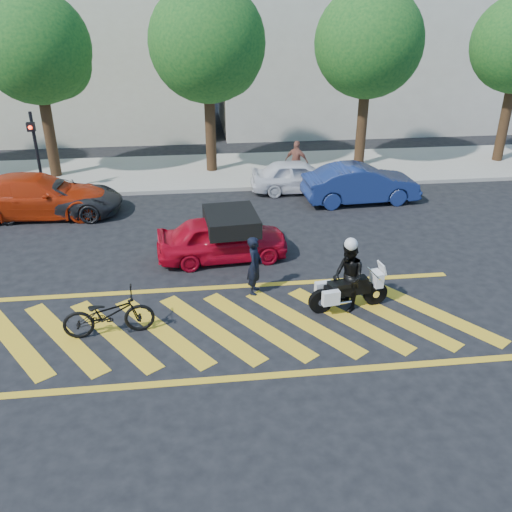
{
  "coord_description": "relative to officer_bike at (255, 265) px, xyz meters",
  "views": [
    {
      "loc": [
        -0.78,
        -10.66,
        7.07
      ],
      "look_at": [
        0.67,
        1.54,
        1.05
      ],
      "focal_mm": 38.0,
      "sensor_mm": 36.0,
      "label": 1
    }
  ],
  "objects": [
    {
      "name": "red_convertible",
      "position": [
        -0.69,
        2.1,
        -0.14
      ],
      "size": [
        3.88,
        1.82,
        1.28
      ],
      "primitive_type": "imported",
      "rotation": [
        0.0,
        0.0,
        1.65
      ],
      "color": "red",
      "rests_on": "ground"
    },
    {
      "name": "parked_mid_right",
      "position": [
        2.6,
        7.66,
        -0.16
      ],
      "size": [
        3.72,
        1.59,
        1.25
      ],
      "primitive_type": "imported",
      "rotation": [
        0.0,
        0.0,
        1.54
      ],
      "color": "white",
      "rests_on": "ground"
    },
    {
      "name": "police_motorcycle",
      "position": [
        2.16,
        -1.05,
        -0.29
      ],
      "size": [
        2.05,
        0.76,
        0.91
      ],
      "rotation": [
        0.0,
        0.0,
        0.15
      ],
      "color": "black",
      "rests_on": "ground"
    },
    {
      "name": "tree_right",
      "position": [
        5.99,
        10.53,
        4.26
      ],
      "size": [
        4.4,
        4.4,
        7.41
      ],
      "color": "black",
      "rests_on": "ground"
    },
    {
      "name": "tree_left",
      "position": [
        -7.01,
        10.52,
        4.21
      ],
      "size": [
        4.2,
        4.2,
        7.26
      ],
      "color": "black",
      "rests_on": "ground"
    },
    {
      "name": "signal_pole",
      "position": [
        -7.14,
        8.2,
        1.14
      ],
      "size": [
        0.28,
        0.43,
        3.2
      ],
      "color": "black",
      "rests_on": "ground"
    },
    {
      "name": "parked_right",
      "position": [
        4.66,
        6.26,
        -0.09
      ],
      "size": [
        4.31,
        1.7,
        1.4
      ],
      "primitive_type": "imported",
      "rotation": [
        0.0,
        0.0,
        1.62
      ],
      "color": "navy",
      "rests_on": "ground"
    },
    {
      "name": "ground",
      "position": [
        -0.64,
        -1.54,
        -0.78
      ],
      "size": [
        90.0,
        90.0,
        0.0
      ],
      "primitive_type": "plane",
      "color": "black",
      "rests_on": "ground"
    },
    {
      "name": "parked_left",
      "position": [
        -6.84,
        6.26,
        -0.06
      ],
      "size": [
        5.02,
        2.11,
        1.45
      ],
      "primitive_type": "imported",
      "rotation": [
        0.0,
        0.0,
        1.55
      ],
      "color": "#BB2A0B",
      "rests_on": "ground"
    },
    {
      "name": "building_right",
      "position": [
        8.36,
        19.46,
        4.72
      ],
      "size": [
        16.0,
        8.0,
        11.0
      ],
      "primitive_type": "cube",
      "color": "beige",
      "rests_on": "ground"
    },
    {
      "name": "sidewalk",
      "position": [
        -0.64,
        10.46,
        -0.71
      ],
      "size": [
        60.0,
        5.0,
        0.15
      ],
      "primitive_type": "cube",
      "color": "#9E998E",
      "rests_on": "ground"
    },
    {
      "name": "pedestrian_right",
      "position": [
        2.67,
        8.46,
        0.19
      ],
      "size": [
        1.04,
        0.85,
        1.65
      ],
      "primitive_type": "imported",
      "rotation": [
        0.0,
        0.0,
        2.59
      ],
      "color": "#9E5B48",
      "rests_on": "sidewalk"
    },
    {
      "name": "tree_center",
      "position": [
        -0.51,
        10.53,
        4.31
      ],
      "size": [
        4.6,
        4.6,
        7.56
      ],
      "color": "black",
      "rests_on": "ground"
    },
    {
      "name": "bicycle",
      "position": [
        -3.5,
        -1.51,
        -0.25
      ],
      "size": [
        2.09,
        0.93,
        1.07
      ],
      "primitive_type": "imported",
      "rotation": [
        0.0,
        0.0,
        1.68
      ],
      "color": "black",
      "rests_on": "ground"
    },
    {
      "name": "officer_moto",
      "position": [
        2.15,
        -1.05,
        0.09
      ],
      "size": [
        0.79,
        0.94,
        1.75
      ],
      "primitive_type": "imported",
      "rotation": [
        0.0,
        0.0,
        -1.42
      ],
      "color": "black",
      "rests_on": "ground"
    },
    {
      "name": "officer_bike",
      "position": [
        0.0,
        0.0,
        0.0
      ],
      "size": [
        0.53,
        0.66,
        1.57
      ],
      "primitive_type": "imported",
      "rotation": [
        0.0,
        0.0,
        1.27
      ],
      "color": "black",
      "rests_on": "ground"
    },
    {
      "name": "crosswalk",
      "position": [
        -0.68,
        -1.54,
        -0.78
      ],
      "size": [
        12.33,
        4.0,
        0.01
      ],
      "color": "gold",
      "rests_on": "ground"
    },
    {
      "name": "building_left",
      "position": [
        -8.64,
        19.46,
        4.22
      ],
      "size": [
        16.0,
        8.0,
        10.0
      ],
      "primitive_type": "cube",
      "color": "beige",
      "rests_on": "ground"
    },
    {
      "name": "parked_mid_left",
      "position": [
        -6.14,
        6.26,
        -0.19
      ],
      "size": [
        4.43,
        2.28,
        1.2
      ],
      "primitive_type": "imported",
      "rotation": [
        0.0,
        0.0,
        1.5
      ],
      "color": "black",
      "rests_on": "ground"
    }
  ]
}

